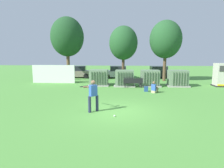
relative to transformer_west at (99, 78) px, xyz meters
name	(u,v)px	position (x,y,z in m)	size (l,w,h in m)	color
ground_plane	(116,111)	(2.26, -9.03, -0.79)	(96.00, 96.00, 0.00)	#51933D
fence_panel	(54,74)	(-5.33, 1.47, 0.21)	(4.80, 0.12, 2.00)	white
transformer_west	(99,78)	(0.00, 0.00, 0.00)	(2.10, 1.70, 1.62)	#9E9B93
transformer_mid_west	(125,78)	(2.62, -0.21, 0.00)	(2.10, 1.70, 1.62)	#9E9B93
transformer_mid_east	(150,78)	(5.15, -0.01, 0.00)	(2.10, 1.70, 1.62)	#9E9B93
transformer_east	(178,78)	(7.91, 0.12, 0.00)	(2.10, 1.70, 1.62)	#9E9B93
generator_enclosure	(222,75)	(12.34, 0.47, 0.35)	(1.60, 1.40, 2.30)	#262626
park_bench	(133,82)	(3.46, -1.11, -0.25)	(1.82, 0.50, 0.92)	black
batter	(93,94)	(0.98, -9.13, 0.19)	(1.27, 1.36, 1.74)	#282D4C
sports_ball	(114,116)	(2.23, -9.99, -0.74)	(0.09, 0.09, 0.09)	white
seated_spectator	(154,88)	(5.12, -3.47, -0.41)	(0.69, 0.77, 0.96)	tan
backpack	(146,89)	(4.49, -2.99, -0.57)	(0.33, 0.27, 0.44)	#264C8C
tree_left	(67,37)	(-4.50, 4.33, 4.52)	(4.05, 4.05, 7.73)	brown
tree_center_left	(123,43)	(2.39, 4.65, 3.77)	(3.47, 3.47, 6.64)	#4C3828
tree_center_right	(166,40)	(7.37, 4.19, 4.12)	(3.75, 3.75, 7.16)	brown
parked_car_leftmost	(77,72)	(-4.00, 6.79, -0.04)	(4.36, 2.26, 1.62)	gray
parked_car_left_of_center	(117,72)	(1.54, 6.93, -0.04)	(4.29, 2.10, 1.62)	#B2B2B7
parked_car_right_of_center	(158,73)	(7.05, 7.12, -0.04)	(4.35, 2.25, 1.62)	black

